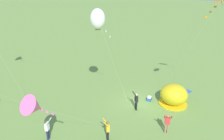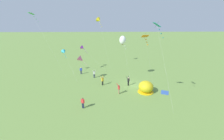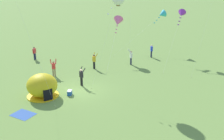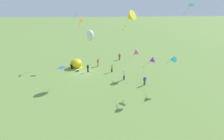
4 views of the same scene
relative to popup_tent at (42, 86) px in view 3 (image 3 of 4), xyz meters
The scene contains 13 objects.
ground_plane 3.63m from the popup_tent, 28.61° to the left, with size 300.00×300.00×0.00m, color olive.
popup_tent is the anchor object (origin of this frame).
picnic_blanket 3.59m from the popup_tent, 95.92° to the right, with size 1.70×1.30×0.01m, color #3359A5.
cooler_box 2.50m from the popup_tent, 11.96° to the left, with size 0.39×0.55×0.44m.
person_arms_raised 4.95m from the popup_tent, 96.25° to the left, with size 0.70×0.59×1.89m.
person_with_toddler 4.03m from the popup_tent, 42.99° to the left, with size 0.69×0.71×1.89m.
person_flying_kite 12.37m from the popup_tent, 52.71° to the left, with size 0.58×0.70×1.89m.
person_far_back 11.61m from the popup_tent, 114.95° to the left, with size 0.36×0.55×1.72m.
person_near_tent 8.53m from the popup_tent, 67.11° to the left, with size 0.69×0.71×1.89m.
person_watching_sky 16.61m from the popup_tent, 52.62° to the left, with size 0.33×0.57×1.72m.
kite_pink 14.06m from the popup_tent, 65.26° to the left, with size 1.46×6.66×5.59m.
kite_purple 19.39m from the popup_tent, 43.97° to the left, with size 3.03×6.83×6.40m.
kite_cyan 21.11m from the popup_tent, 56.40° to the left, with size 7.25×4.84×5.78m.
Camera 3 is at (5.35, -22.28, 10.08)m, focal length 42.00 mm.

